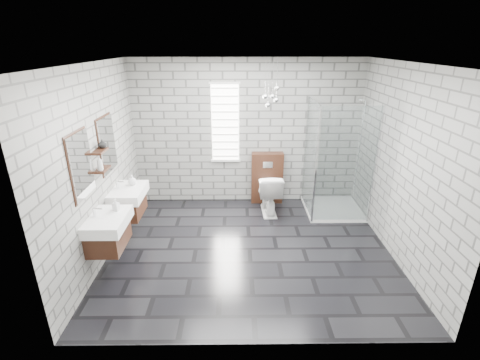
{
  "coord_description": "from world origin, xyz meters",
  "views": [
    {
      "loc": [
        -0.19,
        -4.53,
        2.95
      ],
      "look_at": [
        -0.14,
        0.35,
        0.99
      ],
      "focal_mm": 26.0,
      "sensor_mm": 36.0,
      "label": 1
    }
  ],
  "objects_px": {
    "shower_enclosure": "(331,188)",
    "cistern_panel": "(267,178)",
    "vanity_right": "(126,194)",
    "toilet": "(269,193)",
    "vanity_left": "(105,223)"
  },
  "relations": [
    {
      "from": "vanity_right",
      "to": "vanity_left",
      "type": "bearing_deg",
      "value": -90.0
    },
    {
      "from": "shower_enclosure",
      "to": "toilet",
      "type": "relative_size",
      "value": 2.66
    },
    {
      "from": "vanity_right",
      "to": "toilet",
      "type": "distance_m",
      "value": 2.49
    },
    {
      "from": "shower_enclosure",
      "to": "cistern_panel",
      "type": "bearing_deg",
      "value": 154.99
    },
    {
      "from": "toilet",
      "to": "shower_enclosure",
      "type": "bearing_deg",
      "value": 174.28
    },
    {
      "from": "vanity_right",
      "to": "cistern_panel",
      "type": "distance_m",
      "value": 2.66
    },
    {
      "from": "cistern_panel",
      "to": "toilet",
      "type": "distance_m",
      "value": 0.47
    },
    {
      "from": "cistern_panel",
      "to": "shower_enclosure",
      "type": "height_order",
      "value": "shower_enclosure"
    },
    {
      "from": "toilet",
      "to": "vanity_right",
      "type": "bearing_deg",
      "value": 18.43
    },
    {
      "from": "vanity_left",
      "to": "cistern_panel",
      "type": "height_order",
      "value": "vanity_left"
    },
    {
      "from": "vanity_left",
      "to": "vanity_right",
      "type": "xyz_separation_m",
      "value": [
        0.0,
        0.92,
        0.0
      ]
    },
    {
      "from": "vanity_right",
      "to": "cistern_panel",
      "type": "relative_size",
      "value": 1.57
    },
    {
      "from": "vanity_left",
      "to": "toilet",
      "type": "xyz_separation_m",
      "value": [
        2.3,
        1.79,
        -0.38
      ]
    },
    {
      "from": "vanity_left",
      "to": "shower_enclosure",
      "type": "bearing_deg",
      "value": 26.78
    },
    {
      "from": "vanity_right",
      "to": "shower_enclosure",
      "type": "bearing_deg",
      "value": 13.23
    }
  ]
}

